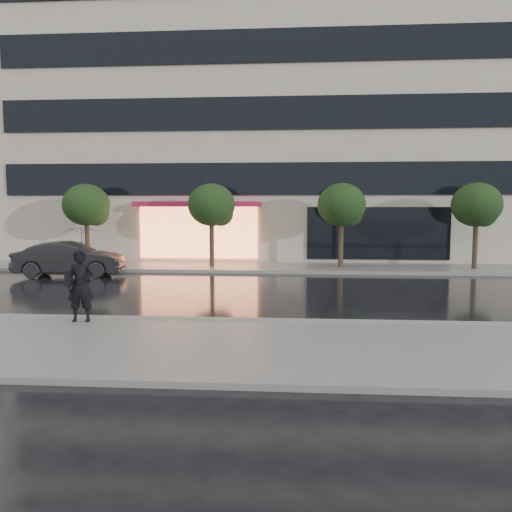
{
  "coord_description": "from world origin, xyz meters",
  "views": [
    {
      "loc": [
        0.76,
        -13.09,
        2.89
      ],
      "look_at": [
        -0.34,
        2.07,
        1.4
      ],
      "focal_mm": 35.0,
      "sensor_mm": 36.0,
      "label": 1
    }
  ],
  "objects": [
    {
      "name": "tree_mid_west",
      "position": [
        -2.94,
        10.03,
        2.92
      ],
      "size": [
        2.2,
        2.2,
        3.99
      ],
      "color": "#33261C",
      "rests_on": "ground"
    },
    {
      "name": "pedestrian_with_umbrella",
      "position": [
        -4.31,
        -1.5,
        1.55
      ],
      "size": [
        0.93,
        0.95,
        2.33
      ],
      "rotation": [
        0.0,
        0.0,
        0.16
      ],
      "color": "black",
      "rests_on": "sidewalk_near"
    },
    {
      "name": "ground",
      "position": [
        0.0,
        0.0,
        0.0
      ],
      "size": [
        120.0,
        120.0,
        0.0
      ],
      "primitive_type": "plane",
      "color": "black",
      "rests_on": "ground"
    },
    {
      "name": "tree_far_east",
      "position": [
        9.06,
        10.03,
        2.92
      ],
      "size": [
        2.2,
        2.2,
        3.99
      ],
      "color": "#33261C",
      "rests_on": "ground"
    },
    {
      "name": "curb_far",
      "position": [
        0.0,
        8.5,
        0.07
      ],
      "size": [
        60.0,
        0.25,
        0.14
      ],
      "primitive_type": "cube",
      "color": "gray",
      "rests_on": "ground"
    },
    {
      "name": "curb_near",
      "position": [
        0.0,
        -1.0,
        0.07
      ],
      "size": [
        60.0,
        0.25,
        0.14
      ],
      "primitive_type": "cube",
      "color": "gray",
      "rests_on": "ground"
    },
    {
      "name": "sidewalk_far",
      "position": [
        0.0,
        10.25,
        0.06
      ],
      "size": [
        60.0,
        3.5,
        0.12
      ],
      "primitive_type": "cube",
      "color": "slate",
      "rests_on": "ground"
    },
    {
      "name": "sidewalk_near",
      "position": [
        0.0,
        -3.25,
        0.06
      ],
      "size": [
        60.0,
        4.5,
        0.12
      ],
      "primitive_type": "cube",
      "color": "slate",
      "rests_on": "ground"
    },
    {
      "name": "office_building",
      "position": [
        -0.0,
        17.97,
        9.0
      ],
      "size": [
        30.0,
        12.76,
        18.0
      ],
      "color": "beige",
      "rests_on": "ground"
    },
    {
      "name": "parked_car",
      "position": [
        -8.56,
        7.1,
        0.73
      ],
      "size": [
        4.57,
        2.1,
        1.45
      ],
      "primitive_type": "imported",
      "rotation": [
        0.0,
        0.0,
        1.7
      ],
      "color": "black",
      "rests_on": "ground"
    },
    {
      "name": "tree_mid_east",
      "position": [
        3.06,
        10.03,
        2.92
      ],
      "size": [
        2.2,
        2.2,
        3.99
      ],
      "color": "#33261C",
      "rests_on": "ground"
    },
    {
      "name": "tree_far_west",
      "position": [
        -8.94,
        10.03,
        2.92
      ],
      "size": [
        2.2,
        2.2,
        3.99
      ],
      "color": "#33261C",
      "rests_on": "ground"
    }
  ]
}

